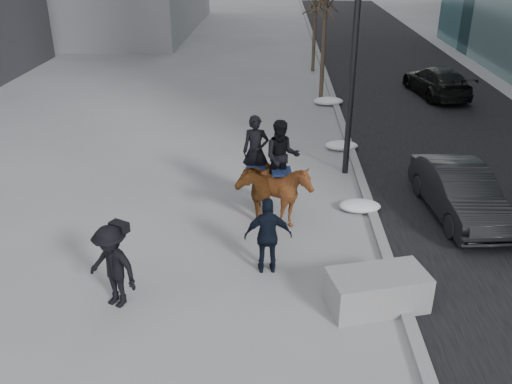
{
  "coord_description": "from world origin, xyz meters",
  "views": [
    {
      "loc": [
        0.4,
        -9.69,
        6.69
      ],
      "look_at": [
        0.0,
        1.2,
        1.5
      ],
      "focal_mm": 38.0,
      "sensor_mm": 36.0,
      "label": 1
    }
  ],
  "objects_px": {
    "car_near": "(460,192)",
    "mounted_left": "(256,181)",
    "planter": "(377,290)",
    "mounted_right": "(281,185)"
  },
  "relations": [
    {
      "from": "mounted_right",
      "to": "planter",
      "type": "bearing_deg",
      "value": -60.93
    },
    {
      "from": "planter",
      "to": "mounted_left",
      "type": "xyz_separation_m",
      "value": [
        -2.53,
        3.78,
        0.61
      ]
    },
    {
      "from": "car_near",
      "to": "mounted_left",
      "type": "xyz_separation_m",
      "value": [
        -5.29,
        -0.21,
        0.33
      ]
    },
    {
      "from": "mounted_left",
      "to": "mounted_right",
      "type": "xyz_separation_m",
      "value": [
        0.65,
        -0.4,
        0.09
      ]
    },
    {
      "from": "planter",
      "to": "mounted_right",
      "type": "relative_size",
      "value": 0.71
    },
    {
      "from": "planter",
      "to": "mounted_left",
      "type": "height_order",
      "value": "mounted_left"
    },
    {
      "from": "mounted_right",
      "to": "mounted_left",
      "type": "bearing_deg",
      "value": 148.48
    },
    {
      "from": "car_near",
      "to": "mounted_right",
      "type": "bearing_deg",
      "value": -177.96
    },
    {
      "from": "car_near",
      "to": "mounted_left",
      "type": "distance_m",
      "value": 5.3
    },
    {
      "from": "planter",
      "to": "car_near",
      "type": "distance_m",
      "value": 4.86
    }
  ]
}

